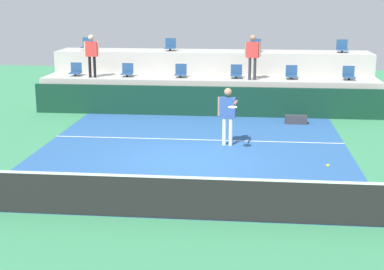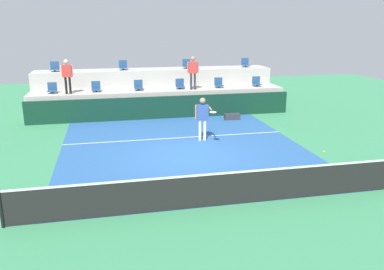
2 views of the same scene
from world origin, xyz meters
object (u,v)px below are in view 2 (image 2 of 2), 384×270
(stadium_chair_lower_mid_left, at_px, (138,86))
(tennis_ball, at_px, (324,152))
(stadium_chair_lower_mid_right, at_px, (180,85))
(stadium_chair_upper_left, at_px, (123,66))
(stadium_chair_upper_right, at_px, (187,65))
(stadium_chair_lower_far_left, at_px, (52,89))
(tennis_player, at_px, (203,115))
(stadium_chair_lower_right, at_px, (219,83))
(stadium_chair_upper_far_left, at_px, (55,67))
(stadium_chair_lower_left, at_px, (96,87))
(stadium_chair_lower_far_right, at_px, (257,82))
(spectator_leaning_on_rail, at_px, (67,73))
(stadium_chair_upper_far_right, at_px, (245,63))
(spectator_in_white, at_px, (193,70))
(equipment_bag, at_px, (232,117))

(stadium_chair_lower_mid_left, bearing_deg, tennis_ball, -67.94)
(stadium_chair_lower_mid_right, bearing_deg, stadium_chair_upper_left, 147.41)
(stadium_chair_lower_mid_left, bearing_deg, stadium_chair_upper_right, 31.92)
(stadium_chair_lower_far_left, relative_size, tennis_player, 0.30)
(stadium_chair_lower_right, relative_size, stadium_chair_upper_far_left, 1.00)
(stadium_chair_lower_left, height_order, stadium_chair_lower_right, same)
(stadium_chair_lower_mid_left, bearing_deg, stadium_chair_lower_far_right, 0.00)
(spectator_leaning_on_rail, bearing_deg, stadium_chair_lower_mid_left, 6.42)
(stadium_chair_lower_far_right, relative_size, tennis_player, 0.30)
(stadium_chair_upper_far_right, relative_size, spectator_in_white, 0.31)
(stadium_chair_lower_far_left, relative_size, tennis_ball, 7.65)
(stadium_chair_lower_mid_right, bearing_deg, stadium_chair_upper_far_right, 23.10)
(stadium_chair_lower_far_left, distance_m, stadium_chair_lower_mid_left, 4.20)
(stadium_chair_lower_right, height_order, stadium_chair_upper_far_left, stadium_chair_upper_far_left)
(stadium_chair_lower_mid_right, relative_size, spectator_leaning_on_rail, 0.31)
(stadium_chair_lower_far_left, distance_m, stadium_chair_upper_far_left, 1.99)
(stadium_chair_lower_mid_left, relative_size, stadium_chair_upper_far_left, 1.00)
(spectator_in_white, distance_m, tennis_ball, 10.42)
(stadium_chair_lower_mid_right, relative_size, stadium_chair_lower_far_right, 1.00)
(stadium_chair_lower_mid_right, xyz_separation_m, stadium_chair_lower_right, (2.11, 0.00, 0.00))
(stadium_chair_lower_far_right, bearing_deg, tennis_player, -128.81)
(stadium_chair_upper_right, distance_m, tennis_ball, 12.56)
(stadium_chair_lower_far_right, xyz_separation_m, spectator_leaning_on_rail, (-9.82, -0.38, 0.78))
(stadium_chair_upper_far_right, height_order, tennis_player, stadium_chair_upper_far_right)
(tennis_player, xyz_separation_m, equipment_bag, (2.26, 3.17, -0.92))
(stadium_chair_upper_left, distance_m, stadium_chair_upper_far_right, 7.03)
(stadium_chair_lower_far_left, distance_m, stadium_chair_lower_left, 2.09)
(tennis_player, bearing_deg, spectator_leaning_on_rail, 137.48)
(stadium_chair_lower_far_right, height_order, stadium_chair_upper_right, stadium_chair_upper_right)
(stadium_chair_upper_far_left, relative_size, stadium_chair_upper_far_right, 1.00)
(stadium_chair_upper_right, distance_m, stadium_chair_upper_far_right, 3.49)
(stadium_chair_lower_mid_right, bearing_deg, stadium_chair_upper_right, 68.00)
(stadium_chair_lower_far_right, distance_m, spectator_leaning_on_rail, 9.86)
(stadium_chair_lower_mid_right, xyz_separation_m, stadium_chair_upper_right, (0.73, 1.80, 0.85))
(stadium_chair_lower_right, distance_m, spectator_leaning_on_rail, 7.73)
(spectator_leaning_on_rail, bearing_deg, stadium_chair_lower_left, 16.51)
(stadium_chair_lower_left, distance_m, stadium_chair_upper_right, 5.39)
(stadium_chair_lower_mid_left, distance_m, stadium_chair_lower_far_right, 6.41)
(stadium_chair_upper_far_right, bearing_deg, spectator_in_white, -148.84)
(stadium_chair_upper_left, relative_size, tennis_ball, 7.65)
(spectator_leaning_on_rail, bearing_deg, stadium_chair_lower_mid_right, 3.94)
(stadium_chair_lower_mid_left, distance_m, tennis_ball, 11.47)
(stadium_chair_lower_mid_left, relative_size, stadium_chair_upper_right, 1.00)
(stadium_chair_upper_far_left, xyz_separation_m, tennis_player, (6.27, -7.20, -1.25))
(stadium_chair_upper_far_left, bearing_deg, stadium_chair_lower_mid_left, -23.14)
(stadium_chair_lower_right, relative_size, stadium_chair_lower_far_right, 1.00)
(stadium_chair_lower_right, xyz_separation_m, spectator_leaning_on_rail, (-7.68, -0.38, 0.78))
(stadium_chair_lower_far_left, bearing_deg, stadium_chair_upper_right, 14.24)
(spectator_in_white, bearing_deg, stadium_chair_lower_right, 14.36)
(stadium_chair_upper_far_right, bearing_deg, tennis_ball, -99.50)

